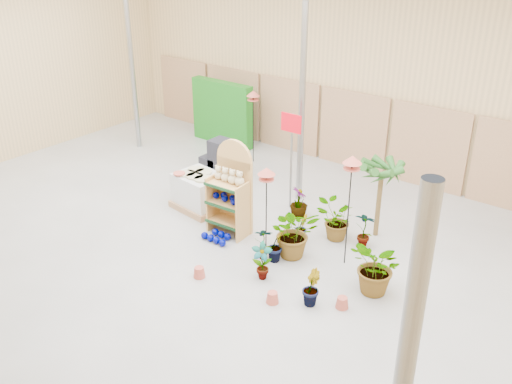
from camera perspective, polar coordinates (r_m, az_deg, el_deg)
room at (r=10.53m, az=-3.28°, el=5.31°), size 15.20×12.10×4.70m
display_shelf at (r=11.53m, az=-2.40°, el=0.11°), size 0.86×0.57×1.98m
teddy_bears at (r=11.30m, az=-2.63°, el=1.52°), size 0.73×0.19×0.31m
gazing_balls_shelf at (r=11.50m, az=-2.74°, el=-0.64°), size 0.73×0.25×0.14m
gazing_balls_floor at (r=11.55m, az=-3.94°, el=-4.53°), size 0.63×0.39×0.15m
pallet_stack at (r=12.72m, az=-5.63°, el=0.07°), size 1.24×1.07×0.84m
charcoal_planters at (r=14.26m, az=-3.78°, el=3.10°), size 0.80×0.50×1.00m
trellis_stock at (r=16.38m, az=-3.39°, el=7.91°), size 2.00×0.30×1.80m
offer_sign at (r=12.24m, az=3.54°, el=5.02°), size 0.50×0.08×2.20m
bird_table_front at (r=10.66m, az=1.06°, el=1.84°), size 0.34×0.34×1.69m
bird_table_right at (r=10.04m, az=9.58°, el=2.79°), size 0.34×0.34×2.18m
bird_table_back at (r=14.71m, az=-0.29°, el=9.58°), size 0.34×0.34×1.94m
palm at (r=11.37m, az=12.50°, el=2.26°), size 0.70×0.70×1.73m
potted_plant_0 at (r=10.81m, az=0.76°, el=-5.09°), size 0.43×0.40×0.68m
potted_plant_1 at (r=10.77m, az=2.02°, el=-5.36°), size 0.33×0.39×0.64m
potted_plant_2 at (r=10.84m, az=3.84°, el=-4.02°), size 1.21×1.22×1.03m
potted_plant_4 at (r=11.37m, az=10.82°, el=-3.67°), size 0.45×0.33×0.78m
potted_plant_5 at (r=11.49m, az=4.55°, el=-3.53°), size 0.27×0.33×0.56m
potted_plant_6 at (r=11.51m, az=7.95°, el=-2.88°), size 0.99×0.99×0.84m
potted_plant_8 at (r=10.22m, az=0.59°, el=-6.95°), size 0.46×0.42×0.72m
potted_plant_9 at (r=9.67m, az=5.51°, el=-9.48°), size 0.41×0.44×0.64m
potted_plant_10 at (r=9.97m, az=12.05°, el=-7.46°), size 1.21×1.18×1.02m
potted_plant_11 at (r=12.33m, az=4.31°, el=-1.05°), size 0.54×0.54×0.69m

